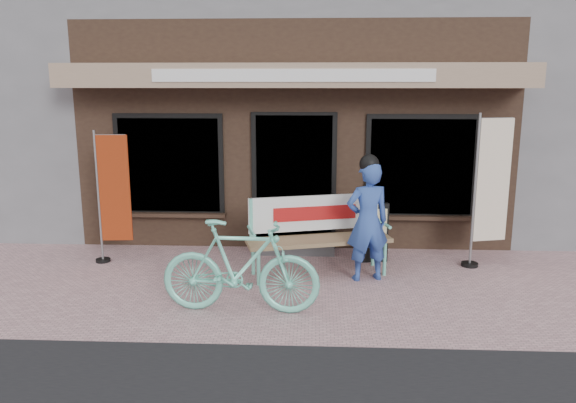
# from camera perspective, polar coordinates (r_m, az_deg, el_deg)

# --- Properties ---
(ground) EXTENTS (70.00, 70.00, 0.00)m
(ground) POSITION_cam_1_polar(r_m,az_deg,el_deg) (7.34, -0.01, -9.20)
(ground) COLOR #CA9A9E
(ground) RESTS_ON ground
(storefront) EXTENTS (7.00, 6.77, 6.00)m
(storefront) POSITION_cam_1_polar(r_m,az_deg,el_deg) (11.80, 1.20, 13.70)
(storefront) COLOR black
(storefront) RESTS_ON ground
(bench) EXTENTS (2.07, 1.02, 1.09)m
(bench) POSITION_cam_1_polar(r_m,az_deg,el_deg) (7.90, 2.97, -2.80)
(bench) COLOR #74E2C4
(bench) RESTS_ON ground
(person) EXTENTS (0.68, 0.53, 1.73)m
(person) POSITION_cam_1_polar(r_m,az_deg,el_deg) (7.63, 8.09, -1.79)
(person) COLOR #2F4FA4
(person) RESTS_ON ground
(bicycle) EXTENTS (1.88, 0.62, 1.12)m
(bicycle) POSITION_cam_1_polar(r_m,az_deg,el_deg) (6.59, -4.84, -6.61)
(bicycle) COLOR #74E2C4
(bicycle) RESTS_ON ground
(nobori_red) EXTENTS (0.58, 0.23, 1.98)m
(nobori_red) POSITION_cam_1_polar(r_m,az_deg,el_deg) (8.66, -17.44, 0.60)
(nobori_red) COLOR gray
(nobori_red) RESTS_ON ground
(nobori_cream) EXTENTS (0.67, 0.30, 2.24)m
(nobori_cream) POSITION_cam_1_polar(r_m,az_deg,el_deg) (8.58, 19.77, 1.24)
(nobori_cream) COLOR gray
(nobori_cream) RESTS_ON ground
(menu_stand) EXTENTS (0.46, 0.17, 0.90)m
(menu_stand) POSITION_cam_1_polar(r_m,az_deg,el_deg) (8.49, 8.65, -3.09)
(menu_stand) COLOR black
(menu_stand) RESTS_ON ground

